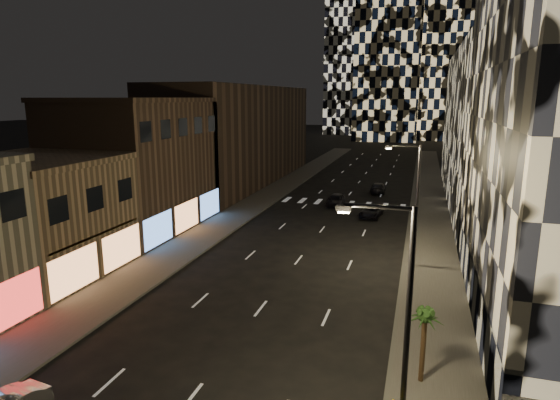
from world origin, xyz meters
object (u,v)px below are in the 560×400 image
Objects in this scene: streetlight_far at (414,197)px; palm_tree at (425,321)px; car_dark_midlane at (336,200)px; car_dark_rightlane at (371,212)px; streetlight_near at (400,319)px; car_dark_oncoming at (378,188)px.

streetlight_far reaches higher than palm_tree.
streetlight_far is 20.97m from car_dark_midlane.
car_dark_rightlane is 1.23× the size of palm_tree.
streetlight_near is 2.11× the size of car_dark_rightlane.
car_dark_midlane is at bearing 106.41° from palm_tree.
palm_tree is at bearing -73.20° from car_dark_rightlane.
car_dark_midlane is 10.12m from car_dark_oncoming.
car_dark_rightlane is at bearing 97.26° from streetlight_near.
palm_tree is (0.92, 4.95, -2.35)m from streetlight_near.
streetlight_far is 2.16× the size of car_dark_midlane.
streetlight_near is 1.96× the size of car_dark_oncoming.
car_dark_rightlane is at bearing -39.01° from car_dark_midlane.
streetlight_far reaches higher than car_dark_rightlane.
car_dark_midlane is 0.98× the size of car_dark_rightlane.
streetlight_near is at bearing -76.17° from car_dark_rightlane.
streetlight_near is 34.79m from car_dark_rightlane.
streetlight_far is 28.46m from car_dark_oncoming.
car_dark_rightlane is at bearing 100.22° from palm_tree.
streetlight_near is 1.00× the size of streetlight_far.
streetlight_near is 5.55m from palm_tree.
streetlight_near reaches higher than car_dark_rightlane.
car_dark_rightlane is (0.50, -13.47, -0.07)m from car_dark_oncoming.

